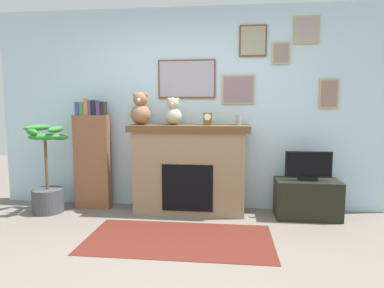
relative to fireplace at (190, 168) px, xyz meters
The scene contains 12 objects.
ground_plane 1.80m from the fireplace, 90.88° to the right, with size 12.00×12.00×0.00m, color #6D625A.
back_wall 0.80m from the fireplace, 93.67° to the left, with size 5.20×0.15×2.60m.
fireplace is the anchor object (origin of this frame).
bookshelf 1.29m from the fireplace, behind, with size 0.46×0.16×1.44m.
potted_plant 1.81m from the fireplace, behind, with size 0.53×0.56×1.11m.
tv_stand 1.48m from the fireplace, ahead, with size 0.75×0.40×0.46m, color black.
television 1.44m from the fireplace, ahead, with size 0.54×0.14×0.35m.
area_rug 1.06m from the fireplace, 90.00° to the right, with size 1.89×0.96×0.01m, color #511E16.
candle_jar 0.86m from the fireplace, ahead, with size 0.07×0.07×0.13m, color gray.
mantel_clock 0.67m from the fireplace, ahead, with size 0.10×0.08×0.15m.
teddy_bear_grey 0.96m from the fireplace, behind, with size 0.25×0.25×0.41m.
teddy_bear_cream 0.73m from the fireplace, behind, with size 0.21×0.21×0.34m.
Camera 1 is at (0.52, -2.41, 1.35)m, focal length 31.20 mm.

